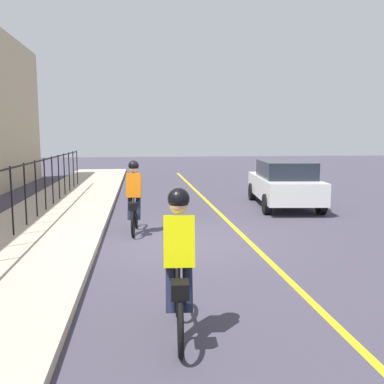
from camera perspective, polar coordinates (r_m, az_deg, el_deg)
The scene contains 7 objects.
ground_plane at distance 9.89m, azimuth -1.79°, elevation -6.61°, with size 80.00×80.00×0.00m, color #403C4A.
lane_line_centre at distance 10.16m, azimuth 7.29°, elevation -6.27°, with size 36.00×0.12×0.01m, color yellow.
sidewalk at distance 10.15m, azimuth -21.39°, elevation -6.33°, with size 40.00×3.20×0.15m, color #B9A994.
iron_fence at distance 11.01m, azimuth -22.43°, elevation 0.90°, with size 19.59×0.04×1.60m.
cyclist_lead at distance 10.60m, azimuth -7.84°, elevation -0.71°, with size 1.71×0.38×1.83m.
cyclist_follow at distance 5.08m, azimuth -1.77°, elevation -9.77°, with size 1.71×0.38×1.83m.
patrol_sedan at distance 14.83m, azimuth 12.32°, elevation 1.22°, with size 4.58×2.32×1.58m.
Camera 1 is at (-9.55, 0.88, 2.43)m, focal length 39.47 mm.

